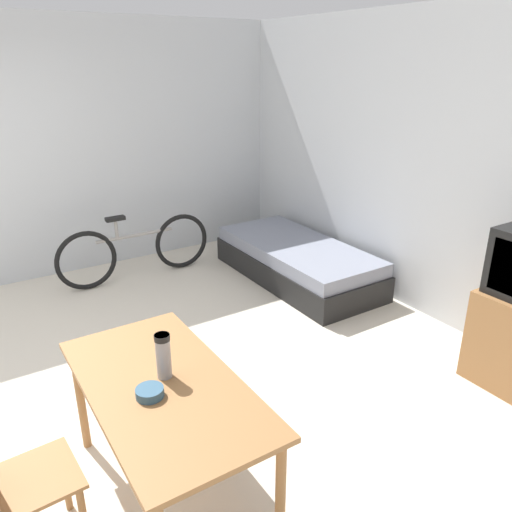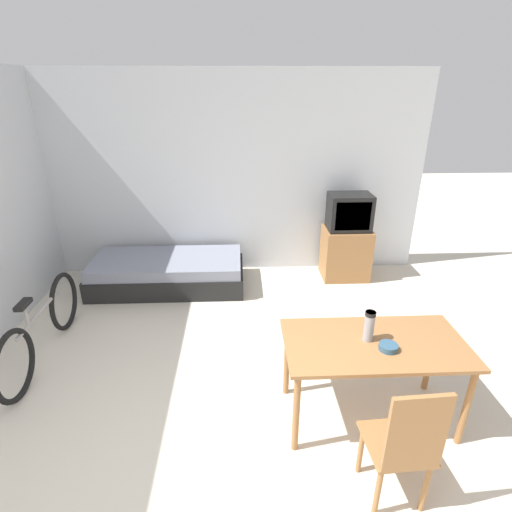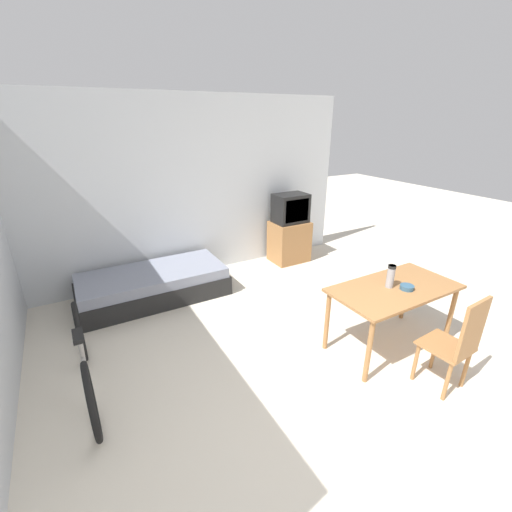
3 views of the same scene
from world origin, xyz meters
TOP-DOWN VIEW (x-y plane):
  - wall_back at (0.00, 3.71)m, footprint 5.53×0.06m
  - daybed at (-0.70, 3.15)m, footprint 1.99×0.90m
  - tv at (1.71, 3.34)m, footprint 0.62×0.49m
  - dining_table at (1.26, 0.79)m, footprint 1.37×0.71m
  - wooden_chair at (1.23, 0.04)m, footprint 0.41×0.41m
  - bicycle at (-1.68, 1.68)m, footprint 0.08×1.72m
  - thermos_flask at (1.21, 0.82)m, footprint 0.08×0.08m
  - mate_bowl at (1.33, 0.70)m, footprint 0.14×0.14m

SIDE VIEW (x-z plane):
  - daybed at x=-0.70m, z-range 0.00..0.41m
  - bicycle at x=-1.68m, z-range -0.04..0.70m
  - wooden_chair at x=1.23m, z-range 0.04..1.02m
  - tv at x=1.71m, z-range -0.04..1.14m
  - dining_table at x=1.26m, z-range 0.28..1.01m
  - mate_bowl at x=1.33m, z-range 0.73..0.77m
  - thermos_flask at x=1.21m, z-range 0.74..0.99m
  - wall_back at x=0.00m, z-range 0.00..2.70m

